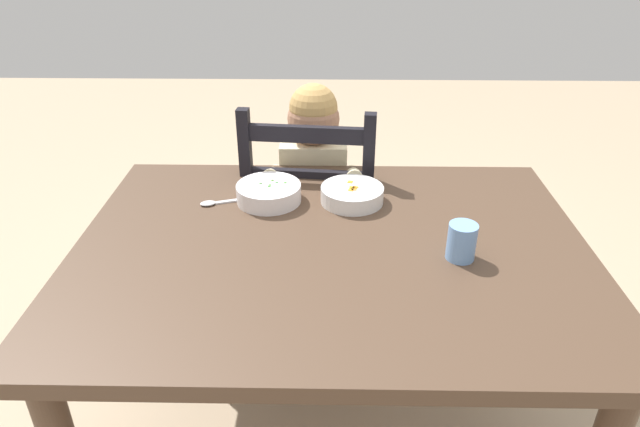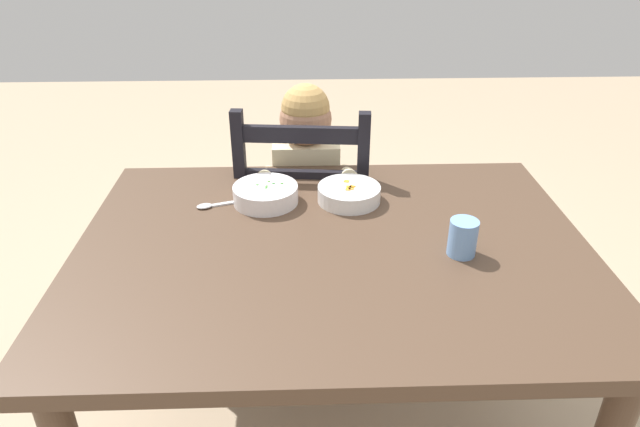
% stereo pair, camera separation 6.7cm
% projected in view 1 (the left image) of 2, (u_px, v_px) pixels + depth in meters
% --- Properties ---
extents(dining_table, '(1.29, 0.96, 0.70)m').
position_uv_depth(dining_table, '(331.00, 275.00, 1.48)').
color(dining_table, '#4D3828').
rests_on(dining_table, ground).
extents(dining_chair, '(0.46, 0.46, 0.92)m').
position_uv_depth(dining_chair, '(313.00, 226.00, 2.02)').
color(dining_chair, black).
rests_on(dining_chair, ground).
extents(child_figure, '(0.32, 0.31, 0.95)m').
position_uv_depth(child_figure, '(314.00, 181.00, 1.93)').
color(child_figure, beige).
rests_on(child_figure, ground).
extents(bowl_of_peas, '(0.18, 0.18, 0.05)m').
position_uv_depth(bowl_of_peas, '(269.00, 192.00, 1.63)').
color(bowl_of_peas, white).
rests_on(bowl_of_peas, dining_table).
extents(bowl_of_carrots, '(0.18, 0.18, 0.05)m').
position_uv_depth(bowl_of_carrots, '(352.00, 194.00, 1.62)').
color(bowl_of_carrots, white).
rests_on(bowl_of_carrots, dining_table).
extents(spoon, '(0.14, 0.06, 0.01)m').
position_uv_depth(spoon, '(215.00, 203.00, 1.62)').
color(spoon, silver).
rests_on(spoon, dining_table).
extents(drinking_cup, '(0.07, 0.07, 0.09)m').
position_uv_depth(drinking_cup, '(462.00, 242.00, 1.36)').
color(drinking_cup, '#72A1DE').
rests_on(drinking_cup, dining_table).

